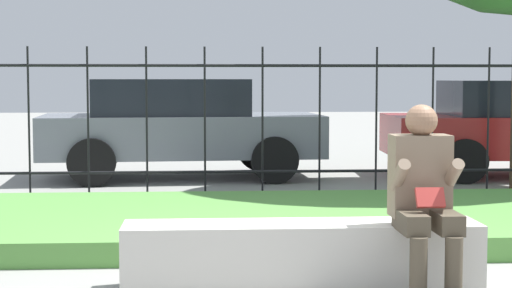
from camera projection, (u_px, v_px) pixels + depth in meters
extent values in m
plane|color=gray|center=(305.00, 288.00, 5.77)|extent=(60.00, 60.00, 0.00)
cube|color=beige|center=(302.00, 256.00, 5.76)|extent=(2.40, 0.45, 0.45)
cube|color=#9B978F|center=(302.00, 283.00, 5.77)|extent=(2.30, 0.42, 0.08)
cylinder|color=#4C4233|center=(418.00, 266.00, 5.23)|extent=(0.11, 0.11, 0.36)
cube|color=#4C4233|center=(411.00, 222.00, 5.42)|extent=(0.15, 0.42, 0.13)
cylinder|color=#4C4233|center=(454.00, 266.00, 5.25)|extent=(0.11, 0.11, 0.36)
cube|color=#4C4233|center=(445.00, 221.00, 5.44)|extent=(0.15, 0.42, 0.13)
cube|color=#7A6651|center=(420.00, 176.00, 5.62)|extent=(0.38, 0.24, 0.54)
sphere|color=#8C664C|center=(421.00, 120.00, 5.57)|extent=(0.21, 0.21, 0.21)
cylinder|color=#7A6651|center=(400.00, 176.00, 5.45)|extent=(0.08, 0.29, 0.24)
cylinder|color=#7A6651|center=(453.00, 175.00, 5.47)|extent=(0.08, 0.29, 0.24)
cube|color=#B2332D|center=(430.00, 198.00, 5.37)|extent=(0.18, 0.09, 0.13)
cube|color=#569342|center=(277.00, 222.00, 7.88)|extent=(9.20, 2.86, 0.20)
cylinder|color=black|center=(262.00, 172.00, 9.75)|extent=(7.20, 0.03, 0.03)
cylinder|color=black|center=(263.00, 66.00, 9.66)|extent=(7.20, 0.03, 0.03)
cylinder|color=black|center=(29.00, 126.00, 9.54)|extent=(0.02, 0.02, 1.77)
cylinder|color=black|center=(88.00, 126.00, 9.59)|extent=(0.02, 0.02, 1.77)
cylinder|color=black|center=(147.00, 125.00, 9.63)|extent=(0.02, 0.02, 1.77)
cylinder|color=black|center=(205.00, 125.00, 9.67)|extent=(0.02, 0.02, 1.77)
cylinder|color=black|center=(262.00, 125.00, 9.71)|extent=(0.02, 0.02, 1.77)
cylinder|color=black|center=(320.00, 125.00, 9.75)|extent=(0.02, 0.02, 1.77)
cylinder|color=black|center=(376.00, 125.00, 9.80)|extent=(0.02, 0.02, 1.77)
cylinder|color=black|center=(432.00, 124.00, 9.84)|extent=(0.02, 0.02, 1.77)
cylinder|color=black|center=(488.00, 124.00, 9.88)|extent=(0.02, 0.02, 1.77)
cylinder|color=black|center=(465.00, 161.00, 11.51)|extent=(0.62, 0.23, 0.61)
cylinder|color=black|center=(435.00, 150.00, 13.26)|extent=(0.62, 0.23, 0.61)
cube|color=slate|center=(182.00, 135.00, 12.15)|extent=(4.01, 1.96, 0.58)
cube|color=black|center=(170.00, 97.00, 12.09)|extent=(2.24, 1.64, 0.51)
cylinder|color=black|center=(275.00, 160.00, 11.50)|extent=(0.65, 0.24, 0.64)
cylinder|color=black|center=(258.00, 150.00, 13.16)|extent=(0.65, 0.24, 0.64)
cylinder|color=black|center=(92.00, 162.00, 11.19)|extent=(0.65, 0.24, 0.64)
cylinder|color=black|center=(99.00, 151.00, 12.85)|extent=(0.65, 0.24, 0.64)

